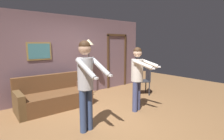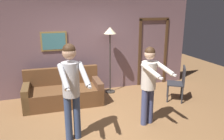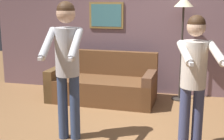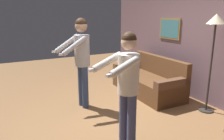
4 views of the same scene
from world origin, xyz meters
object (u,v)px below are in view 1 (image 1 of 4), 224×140
Objects in this scene: couch at (54,97)px; torchiere_lamp at (89,48)px; dining_chair_distant at (145,79)px; person_standing_right at (138,73)px; person_standing_left at (86,77)px.

couch is 1.91m from torchiere_lamp.
dining_chair_distant is (2.87, -0.77, 0.25)m from couch.
torchiere_lamp reaches higher than couch.
dining_chair_distant is at bearing -14.94° from couch.
dining_chair_distant reaches higher than couch.
person_standing_right reaches higher than dining_chair_distant.
torchiere_lamp is 2.00× the size of dining_chair_distant.
couch is at bearing -164.61° from torchiere_lamp.
person_standing_left is (-1.37, -2.06, -0.47)m from torchiere_lamp.
torchiere_lamp reaches higher than person_standing_left.
person_standing_right is at bearing -84.56° from torchiere_lamp.
person_standing_right is at bearing -45.83° from couch.
couch is 2.07× the size of dining_chair_distant.
torchiere_lamp is at bearing 56.37° from person_standing_left.
couch is 1.07× the size of person_standing_left.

